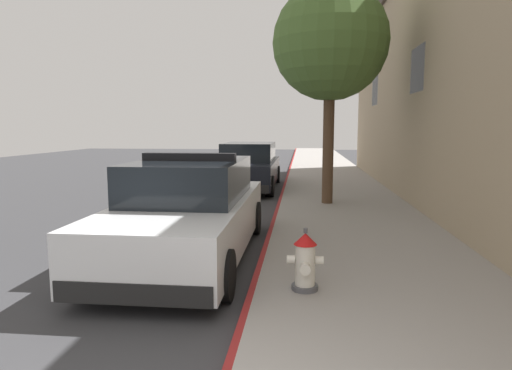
% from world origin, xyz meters
% --- Properties ---
extents(ground_plane, '(32.30, 60.00, 0.20)m').
position_xyz_m(ground_plane, '(-4.35, 10.00, -0.10)').
color(ground_plane, '#353538').
extents(sidewalk_pavement, '(3.30, 60.00, 0.13)m').
position_xyz_m(sidewalk_pavement, '(1.65, 10.00, 0.07)').
color(sidewalk_pavement, gray).
rests_on(sidewalk_pavement, ground).
extents(curb_painted_edge, '(0.08, 60.00, 0.13)m').
position_xyz_m(curb_painted_edge, '(-0.04, 10.00, 0.07)').
color(curb_painted_edge, maroon).
rests_on(curb_painted_edge, ground).
extents(police_cruiser, '(1.94, 4.84, 1.68)m').
position_xyz_m(police_cruiser, '(-1.23, 4.73, 0.74)').
color(police_cruiser, white).
rests_on(police_cruiser, ground).
extents(parked_car_silver_ahead, '(1.94, 4.84, 1.56)m').
position_xyz_m(parked_car_silver_ahead, '(-1.27, 12.87, 0.74)').
color(parked_car_silver_ahead, black).
rests_on(parked_car_silver_ahead, ground).
extents(fire_hydrant, '(0.44, 0.40, 0.76)m').
position_xyz_m(fire_hydrant, '(0.60, 3.12, 0.48)').
color(fire_hydrant, '#4C4C51').
rests_on(fire_hydrant, sidewalk_pavement).
extents(street_tree, '(2.89, 2.89, 5.50)m').
position_xyz_m(street_tree, '(1.20, 9.41, 4.16)').
color(street_tree, brown).
rests_on(street_tree, sidewalk_pavement).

